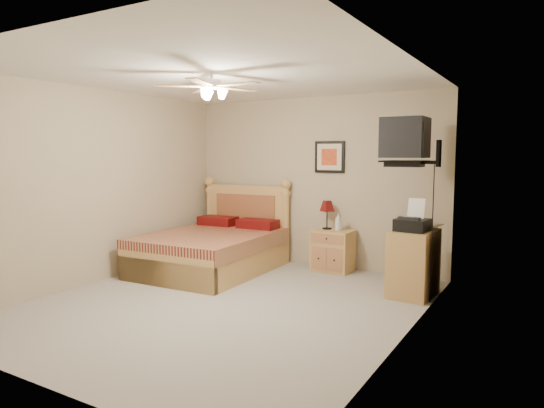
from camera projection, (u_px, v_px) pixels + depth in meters
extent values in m
plane|color=gray|center=(225.00, 303.00, 5.42)|extent=(4.50, 4.50, 0.00)
cube|color=white|center=(223.00, 75.00, 5.16)|extent=(4.00, 4.50, 0.04)
cube|color=tan|center=(313.00, 182.00, 7.22)|extent=(4.00, 0.04, 2.50)
cube|color=tan|center=(32.00, 214.00, 3.36)|extent=(4.00, 0.04, 2.50)
cube|color=tan|center=(99.00, 186.00, 6.30)|extent=(0.04, 4.50, 2.50)
cube|color=tan|center=(407.00, 201.00, 4.28)|extent=(0.04, 4.50, 2.50)
cube|color=#B98A49|center=(333.00, 251.00, 6.89)|extent=(0.55, 0.42, 0.59)
imported|color=silver|center=(338.00, 222.00, 6.81)|extent=(0.11, 0.11, 0.25)
cube|color=black|center=(330.00, 157.00, 7.03)|extent=(0.46, 0.04, 0.46)
cube|color=#A57C44|center=(413.00, 263.00, 5.68)|extent=(0.50, 0.68, 0.78)
imported|color=beige|center=(418.00, 226.00, 5.86)|extent=(0.23, 0.30, 0.03)
imported|color=tan|center=(422.00, 224.00, 5.85)|extent=(0.26, 0.33, 0.02)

